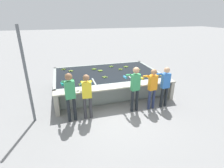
{
  "coord_description": "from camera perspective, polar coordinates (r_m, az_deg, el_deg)",
  "views": [
    {
      "loc": [
        -2.01,
        -5.73,
        3.46
      ],
      "look_at": [
        0.0,
        1.1,
        0.6
      ],
      "focal_mm": 28.0,
      "sensor_mm": 36.0,
      "label": 1
    }
  ],
  "objects": [
    {
      "name": "banana_bunch_floating_4",
      "position": [
        7.02,
        -9.9,
        -0.1
      ],
      "size": [
        0.27,
        0.28,
        0.08
      ],
      "color": "#93BC3D",
      "rests_on": "wash_tank"
    },
    {
      "name": "worker_2",
      "position": [
        6.42,
        7.49,
        -0.35
      ],
      "size": [
        0.47,
        0.74,
        1.74
      ],
      "color": "#1E2328",
      "rests_on": "ground"
    },
    {
      "name": "banana_bunch_floating_9",
      "position": [
        7.74,
        -13.74,
        1.71
      ],
      "size": [
        0.28,
        0.28,
        0.08
      ],
      "color": "#75A333",
      "rests_on": "wash_tank"
    },
    {
      "name": "worker_1",
      "position": [
        5.99,
        -8.2,
        -2.8
      ],
      "size": [
        0.45,
        0.73,
        1.64
      ],
      "color": "#38383D",
      "rests_on": "ground"
    },
    {
      "name": "worker_0",
      "position": [
        5.91,
        -13.57,
        -2.81
      ],
      "size": [
        0.47,
        0.74,
        1.74
      ],
      "color": "#1E2328",
      "rests_on": "ground"
    },
    {
      "name": "knife_0",
      "position": [
        6.48,
        -10.5,
        -2.1
      ],
      "size": [
        0.35,
        0.11,
        0.02
      ],
      "color": "silver",
      "rests_on": "work_ledge"
    },
    {
      "name": "banana_bunch_floating_5",
      "position": [
        8.29,
        -14.21,
        3.02
      ],
      "size": [
        0.28,
        0.28,
        0.08
      ],
      "color": "#75A333",
      "rests_on": "wash_tank"
    },
    {
      "name": "worker_3",
      "position": [
        6.74,
        12.95,
        -0.46
      ],
      "size": [
        0.47,
        0.73,
        1.61
      ],
      "color": "navy",
      "rests_on": "ground"
    },
    {
      "name": "banana_bunch_floating_0",
      "position": [
        7.73,
        -2.39,
        2.31
      ],
      "size": [
        0.26,
        0.26,
        0.08
      ],
      "color": "#93BC3D",
      "rests_on": "wash_tank"
    },
    {
      "name": "banana_bunch_floating_1",
      "position": [
        8.83,
        2.78,
        4.84
      ],
      "size": [
        0.27,
        0.27,
        0.08
      ],
      "color": "#8CB738",
      "rests_on": "wash_tank"
    },
    {
      "name": "ground_plane",
      "position": [
        6.99,
        2.55,
        -7.8
      ],
      "size": [
        80.0,
        80.0,
        0.0
      ],
      "primitive_type": "plane",
      "color": "gray",
      "rests_on": "ground"
    },
    {
      "name": "support_post_left",
      "position": [
        6.15,
        -26.06,
        1.98
      ],
      "size": [
        0.09,
        0.09,
        3.2
      ],
      "color": "slate",
      "rests_on": "ground"
    },
    {
      "name": "banana_bunch_floating_10",
      "position": [
        8.64,
        -3.88,
        4.41
      ],
      "size": [
        0.28,
        0.28,
        0.08
      ],
      "color": "#8CB738",
      "rests_on": "wash_tank"
    },
    {
      "name": "wash_tank",
      "position": [
        8.53,
        -1.68,
        1.03
      ],
      "size": [
        4.91,
        3.08,
        0.86
      ],
      "color": "gray",
      "rests_on": "ground"
    },
    {
      "name": "work_ledge",
      "position": [
        6.9,
        2.04,
        -2.41
      ],
      "size": [
        4.91,
        0.45,
        0.86
      ],
      "color": "#A8A393",
      "rests_on": "ground"
    },
    {
      "name": "banana_bunch_floating_8",
      "position": [
        8.81,
        -13.32,
        4.22
      ],
      "size": [
        0.28,
        0.27,
        0.08
      ],
      "color": "#93BC3D",
      "rests_on": "wash_tank"
    },
    {
      "name": "banana_bunch_floating_2",
      "position": [
        8.87,
        8.45,
        4.69
      ],
      "size": [
        0.28,
        0.28,
        0.08
      ],
      "color": "#8CB738",
      "rests_on": "wash_tank"
    },
    {
      "name": "banana_bunch_floating_7",
      "position": [
        9.32,
        -0.25,
        5.78
      ],
      "size": [
        0.28,
        0.27,
        0.08
      ],
      "color": "#75A333",
      "rests_on": "wash_tank"
    },
    {
      "name": "worker_4",
      "position": [
        7.02,
        16.86,
        0.19
      ],
      "size": [
        0.43,
        0.72,
        1.63
      ],
      "color": "#1E2328",
      "rests_on": "ground"
    },
    {
      "name": "banana_bunch_floating_6",
      "position": [
        9.31,
        4.52,
        5.68
      ],
      "size": [
        0.27,
        0.28,
        0.08
      ],
      "color": "#8CB738",
      "rests_on": "wash_tank"
    },
    {
      "name": "banana_bunch_floating_11",
      "position": [
        8.91,
        -5.91,
        4.89
      ],
      "size": [
        0.28,
        0.28,
        0.08
      ],
      "color": "#75A333",
      "rests_on": "wash_tank"
    },
    {
      "name": "banana_bunch_floating_3",
      "position": [
        9.17,
        -15.53,
        4.69
      ],
      "size": [
        0.28,
        0.28,
        0.08
      ],
      "color": "#7FAD33",
      "rests_on": "wash_tank"
    }
  ]
}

